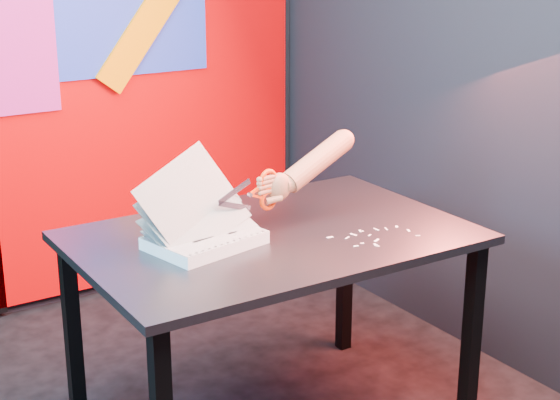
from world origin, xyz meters
TOP-DOWN VIEW (x-y plane):
  - room at (0.00, 0.00)m, footprint 3.01×3.01m
  - backdrop at (0.06, 1.46)m, footprint 2.88×0.05m
  - work_table at (0.43, 0.00)m, footprint 1.32×0.89m
  - printout_stack at (0.18, 0.02)m, footprint 0.42×0.31m
  - scissors at (0.44, 0.06)m, footprint 0.26×0.05m
  - hand_forearm at (0.65, 0.09)m, footprint 0.44×0.13m
  - paper_clippings at (0.69, -0.20)m, footprint 0.28×0.16m

SIDE VIEW (x-z plane):
  - work_table at x=0.43m, z-range 0.29..1.04m
  - paper_clippings at x=0.69m, z-range 0.75..0.75m
  - printout_stack at x=0.18m, z-range 0.62..0.95m
  - scissors at x=0.44m, z-range 0.81..0.96m
  - hand_forearm at x=0.65m, z-range 0.83..1.04m
  - backdrop at x=0.06m, z-range -0.08..2.00m
  - room at x=0.00m, z-range 0.00..2.71m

